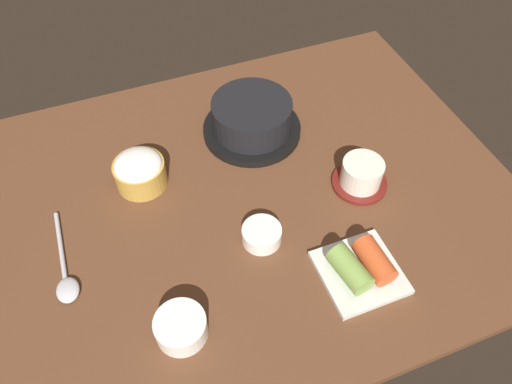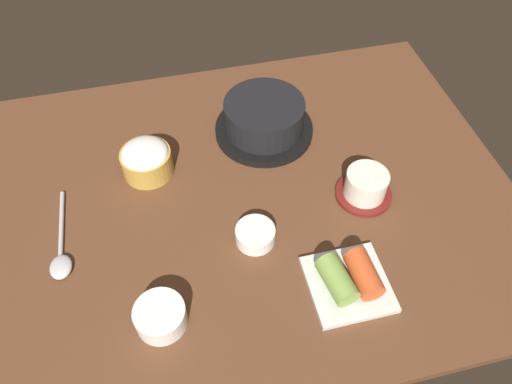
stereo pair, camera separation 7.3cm
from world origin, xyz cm
name	(u,v)px [view 1 (the left image)]	position (x,y,z in cm)	size (l,w,h in cm)	color
dining_table	(242,201)	(0.00, 0.00, 1.00)	(100.00, 76.00, 2.00)	#56331E
stone_pot	(252,119)	(7.82, 15.28, 5.75)	(19.88, 19.88, 7.72)	black
rice_bowl	(140,171)	(-16.16, 10.09, 5.40)	(9.47, 9.47, 6.67)	#B78C38
tea_cup_with_saucer	(361,175)	(21.55, -5.01, 4.72)	(10.31, 10.31, 5.71)	maroon
banchan_cup_center	(261,234)	(-0.05, -9.83, 3.56)	(6.80, 6.80, 2.89)	white
kimchi_plate	(361,268)	(12.37, -21.85, 3.98)	(12.64, 12.64, 4.96)	silver
side_bowl_near	(181,327)	(-17.26, -21.02, 4.03)	(7.85, 7.85, 3.80)	white
spoon	(66,276)	(-32.26, -5.37, 2.61)	(3.60, 18.63, 1.35)	#B7B7BC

